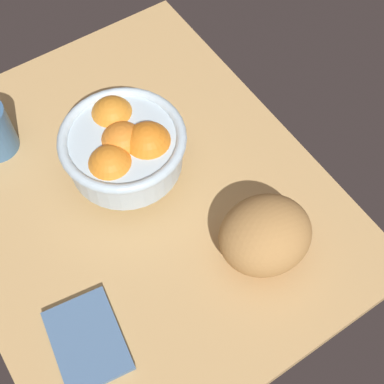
{
  "coord_description": "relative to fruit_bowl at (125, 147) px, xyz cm",
  "views": [
    {
      "loc": [
        40.87,
        -16.0,
        72.86
      ],
      "look_at": [
        7.8,
        5.97,
        5.0
      ],
      "focal_mm": 49.49,
      "sensor_mm": 36.0,
      "label": 1
    }
  ],
  "objects": [
    {
      "name": "ground_plane",
      "position": [
        3.74,
        -1.25,
        -8.15
      ],
      "size": [
        70.35,
        56.17,
        3.0
      ],
      "primitive_type": "cube",
      "color": "tan"
    },
    {
      "name": "fruit_bowl",
      "position": [
        0.0,
        0.0,
        0.0
      ],
      "size": [
        19.43,
        19.43,
        11.3
      ],
      "color": "silver",
      "rests_on": "ground"
    },
    {
      "name": "bread_loaf",
      "position": [
        23.12,
        9.54,
        -1.78
      ],
      "size": [
        13.4,
        14.86,
        9.73
      ],
      "primitive_type": "ellipsoid",
      "rotation": [
        0.0,
        0.0,
        1.47
      ],
      "color": "#B98549",
      "rests_on": "ground"
    },
    {
      "name": "napkin_folded",
      "position": [
        21.01,
        -18.7,
        -6.07
      ],
      "size": [
        13.63,
        10.84,
        1.15
      ],
      "primitive_type": "cube",
      "rotation": [
        0.0,
        0.0,
        -0.14
      ],
      "color": "#4E7099",
      "rests_on": "ground"
    }
  ]
}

